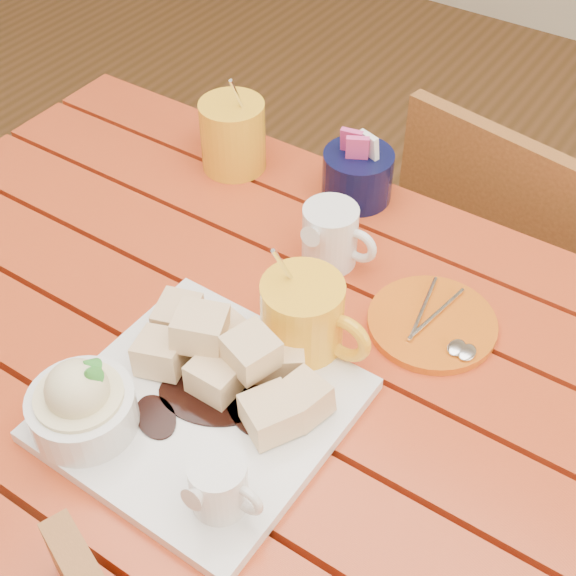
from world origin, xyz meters
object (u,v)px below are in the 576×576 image
Objects in this scene: orange_saucer at (433,324)px; dessert_plate at (176,399)px; table at (252,413)px; chair_far at (510,282)px; coffee_mug_right at (305,319)px; coffee_mug_left at (232,133)px.

dessert_plate is at bearing -121.66° from orange_saucer.
table is 1.48× the size of chair_far.
coffee_mug_right reaches higher than dessert_plate.
chair_far is (0.14, 0.61, -0.19)m from table.
orange_saucer is (0.41, -0.14, -0.05)m from coffee_mug_left.
coffee_mug_right is 0.67m from chair_far.
table is 7.53× the size of orange_saucer.
dessert_plate reaches higher than orange_saucer.
coffee_mug_right reaches higher than orange_saucer.
dessert_plate is 1.86× the size of orange_saucer.
coffee_mug_right is (0.05, 0.05, 0.16)m from table.
coffee_mug_left reaches higher than orange_saucer.
coffee_mug_right reaches higher than chair_far.
orange_saucer is (0.17, 0.28, -0.03)m from dessert_plate.
table is at bearing 87.64° from chair_far.
table is 0.66m from chair_far.
dessert_plate is at bearing -96.97° from table.
table is 0.18m from dessert_plate.
coffee_mug_right is at bearing -19.11° from coffee_mug_left.
dessert_plate is 0.17m from coffee_mug_right.
chair_far is (0.09, 0.57, -0.35)m from coffee_mug_right.
coffee_mug_right is at bearing 91.37° from chair_far.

